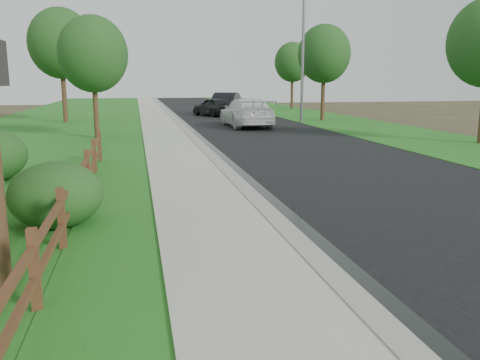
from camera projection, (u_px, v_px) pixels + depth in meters
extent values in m
cube|color=black|center=(228.00, 118.00, 38.91)|extent=(8.00, 90.00, 0.02)
cube|color=gray|center=(173.00, 118.00, 38.07)|extent=(0.40, 90.00, 0.12)
cube|color=black|center=(178.00, 118.00, 38.15)|extent=(0.50, 90.00, 0.00)
cube|color=#A29F8D|center=(155.00, 118.00, 37.82)|extent=(2.20, 90.00, 0.10)
cube|color=#1E5F1B|center=(129.00, 119.00, 37.45)|extent=(1.60, 90.00, 0.06)
cube|color=#1E5F1B|center=(55.00, 120.00, 36.43)|extent=(9.00, 90.00, 0.04)
cube|color=#1E5F1B|center=(313.00, 116.00, 40.26)|extent=(6.00, 90.00, 0.04)
cube|color=#4E291A|center=(35.00, 271.00, 6.24)|extent=(0.12, 0.12, 1.10)
cube|color=#4E291A|center=(62.00, 220.00, 8.55)|extent=(0.12, 0.12, 1.10)
cube|color=#4E291A|center=(77.00, 190.00, 10.86)|extent=(0.12, 0.12, 1.10)
cube|color=#4E291A|center=(87.00, 171.00, 13.16)|extent=(0.12, 0.12, 1.10)
cube|color=#4E291A|center=(94.00, 157.00, 15.47)|extent=(0.12, 0.12, 1.10)
cube|color=#4E291A|center=(100.00, 147.00, 17.78)|extent=(0.12, 0.12, 1.10)
cube|color=#4E291A|center=(13.00, 324.00, 5.11)|extent=(0.08, 2.35, 0.10)
cube|color=#4E291A|center=(9.00, 286.00, 5.03)|extent=(0.08, 2.35, 0.10)
cube|color=#4E291A|center=(51.00, 248.00, 7.42)|extent=(0.08, 2.35, 0.10)
cube|color=#4E291A|center=(49.00, 222.00, 7.34)|extent=(0.08, 2.35, 0.10)
cube|color=#4E291A|center=(71.00, 208.00, 9.72)|extent=(0.08, 2.35, 0.10)
cube|color=#4E291A|center=(69.00, 188.00, 9.65)|extent=(0.08, 2.35, 0.10)
cube|color=#4E291A|center=(83.00, 183.00, 12.03)|extent=(0.08, 2.35, 0.10)
cube|color=#4E291A|center=(82.00, 167.00, 11.95)|extent=(0.08, 2.35, 0.10)
cube|color=#4E291A|center=(91.00, 167.00, 14.34)|extent=(0.08, 2.35, 0.10)
cube|color=#4E291A|center=(90.00, 153.00, 14.26)|extent=(0.08, 2.35, 0.10)
cube|color=#4E291A|center=(97.00, 155.00, 16.64)|extent=(0.08, 2.35, 0.10)
cube|color=#4E291A|center=(97.00, 143.00, 16.57)|extent=(0.08, 2.35, 0.10)
imported|color=silver|center=(246.00, 112.00, 31.22)|extent=(2.61, 6.09, 1.75)
imported|color=black|center=(214.00, 107.00, 40.53)|extent=(3.32, 4.70, 1.49)
imported|color=black|center=(225.00, 103.00, 43.28)|extent=(3.83, 5.73, 1.78)
cylinder|color=slate|center=(303.00, 51.00, 33.58)|extent=(0.19, 0.19, 9.52)
ellipsoid|color=#163E16|center=(56.00, 195.00, 9.92)|extent=(2.17, 2.17, 1.31)
cylinder|color=#3E2919|center=(95.00, 102.00, 24.80)|extent=(0.24, 0.24, 3.57)
ellipsoid|color=#163E16|center=(93.00, 54.00, 24.36)|extent=(3.34, 3.34, 3.67)
cylinder|color=#3E2919|center=(64.00, 89.00, 34.10)|extent=(0.31, 0.31, 4.58)
ellipsoid|color=#163E16|center=(61.00, 43.00, 33.53)|extent=(4.23, 4.23, 4.65)
cylinder|color=#3E2919|center=(323.00, 92.00, 35.91)|extent=(0.28, 0.28, 4.07)
ellipsoid|color=#163E16|center=(324.00, 54.00, 35.41)|extent=(3.69, 3.69, 4.05)
cylinder|color=#3E2919|center=(292.00, 89.00, 50.38)|extent=(0.27, 0.27, 4.01)
ellipsoid|color=#163E16|center=(293.00, 62.00, 49.88)|extent=(3.54, 3.54, 3.89)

